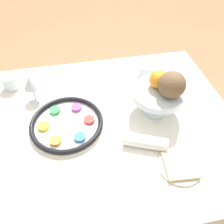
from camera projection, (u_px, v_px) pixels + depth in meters
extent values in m
plane|color=#99704C|center=(108.00, 193.00, 1.48)|extent=(8.00, 8.00, 0.00)
cube|color=silver|center=(107.00, 166.00, 1.20)|extent=(1.11, 0.90, 0.76)
cylinder|color=silver|center=(67.00, 125.00, 0.90)|extent=(0.30, 0.30, 0.01)
torus|color=black|center=(67.00, 123.00, 0.89)|extent=(0.30, 0.30, 0.02)
cylinder|color=red|center=(89.00, 120.00, 0.91)|extent=(0.05, 0.05, 0.01)
cylinder|color=#844299|center=(76.00, 108.00, 0.95)|extent=(0.05, 0.05, 0.01)
cylinder|color=#33934C|center=(55.00, 111.00, 0.94)|extent=(0.05, 0.05, 0.01)
cylinder|color=gold|center=(44.00, 127.00, 0.88)|extent=(0.05, 0.05, 0.01)
cylinder|color=orange|center=(56.00, 141.00, 0.83)|extent=(0.05, 0.05, 0.01)
cylinder|color=#2D6BB7|center=(80.00, 137.00, 0.85)|extent=(0.05, 0.05, 0.01)
cylinder|color=silver|center=(36.00, 99.00, 1.01)|extent=(0.07, 0.07, 0.00)
cylinder|color=silver|center=(34.00, 93.00, 0.99)|extent=(0.01, 0.01, 0.07)
cone|color=silver|center=(30.00, 83.00, 0.94)|extent=(0.07, 0.07, 0.06)
cylinder|color=silver|center=(154.00, 111.00, 0.96)|extent=(0.10, 0.10, 0.01)
cylinder|color=silver|center=(156.00, 103.00, 0.93)|extent=(0.03, 0.03, 0.08)
cylinder|color=silver|center=(158.00, 93.00, 0.88)|extent=(0.21, 0.21, 0.03)
sphere|color=orange|center=(158.00, 79.00, 0.86)|extent=(0.07, 0.07, 0.07)
sphere|color=brown|center=(172.00, 85.00, 0.82)|extent=(0.10, 0.10, 0.10)
cylinder|color=beige|center=(180.00, 166.00, 0.78)|extent=(0.15, 0.15, 0.01)
cube|color=#D1B784|center=(180.00, 165.00, 0.77)|extent=(0.12, 0.12, 0.01)
cylinder|color=white|center=(145.00, 142.00, 0.82)|extent=(0.17, 0.11, 0.05)
cylinder|color=silver|center=(10.00, 82.00, 1.05)|extent=(0.08, 0.08, 0.07)
cylinder|color=silver|center=(146.00, 71.00, 1.11)|extent=(0.08, 0.08, 0.07)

